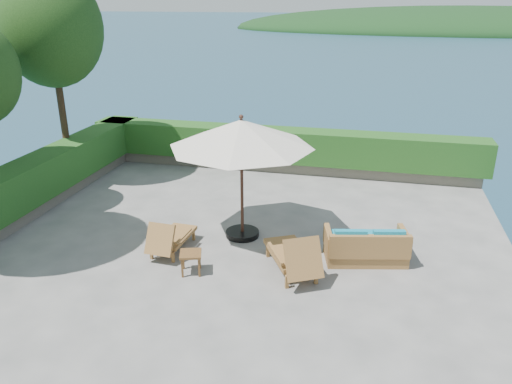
% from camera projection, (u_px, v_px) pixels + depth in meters
% --- Properties ---
extents(ground, '(12.00, 12.00, 0.00)m').
position_uv_depth(ground, '(234.00, 250.00, 10.95)').
color(ground, gray).
rests_on(ground, ground).
extents(foundation, '(12.00, 12.00, 3.00)m').
position_uv_depth(foundation, '(235.00, 310.00, 11.52)').
color(foundation, '#534B42').
rests_on(foundation, ocean).
extents(ocean, '(600.00, 600.00, 0.00)m').
position_uv_depth(ocean, '(236.00, 361.00, 12.04)').
color(ocean, '#18344D').
rests_on(ocean, ground).
extents(offshore_island, '(126.00, 57.60, 12.60)m').
position_uv_depth(offshore_island, '(464.00, 30.00, 133.71)').
color(offshore_island, black).
rests_on(offshore_island, ocean).
extents(planter_wall_far, '(12.00, 0.60, 0.36)m').
position_uv_depth(planter_wall_far, '(281.00, 165.00, 15.97)').
color(planter_wall_far, gray).
rests_on(planter_wall_far, ground).
extents(planter_wall_left, '(0.60, 12.00, 0.36)m').
position_uv_depth(planter_wall_left, '(12.00, 219.00, 12.08)').
color(planter_wall_left, gray).
rests_on(planter_wall_left, ground).
extents(hedge_far, '(12.40, 0.90, 1.00)m').
position_uv_depth(hedge_far, '(281.00, 145.00, 15.72)').
color(hedge_far, '#124014').
rests_on(hedge_far, planter_wall_far).
extents(hedge_left, '(0.90, 12.40, 1.00)m').
position_uv_depth(hedge_left, '(7.00, 193.00, 11.83)').
color(hedge_left, '#124014').
rests_on(hedge_left, planter_wall_left).
extents(tree_far, '(2.80, 2.80, 6.03)m').
position_uv_depth(tree_far, '(50.00, 28.00, 13.53)').
color(tree_far, '#3F2A18').
rests_on(tree_far, ground).
extents(patio_umbrella, '(3.51, 3.51, 2.87)m').
position_uv_depth(patio_umbrella, '(241.00, 135.00, 10.74)').
color(patio_umbrella, black).
rests_on(patio_umbrella, ground).
extents(lounge_left, '(0.71, 1.48, 0.83)m').
position_uv_depth(lounge_left, '(170.00, 237.00, 10.76)').
color(lounge_left, '#9C6438').
rests_on(lounge_left, ground).
extents(lounge_right, '(1.44, 1.85, 0.99)m').
position_uv_depth(lounge_right, '(294.00, 255.00, 9.89)').
color(lounge_right, '#9C6438').
rests_on(lounge_right, ground).
extents(side_table, '(0.53, 0.53, 0.45)m').
position_uv_depth(side_table, '(191.00, 256.00, 9.93)').
color(side_table, brown).
rests_on(side_table, ground).
extents(wicker_loveseat, '(1.83, 1.20, 0.83)m').
position_uv_depth(wicker_loveseat, '(366.00, 247.00, 10.40)').
color(wicker_loveseat, '#9C6438').
rests_on(wicker_loveseat, ground).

